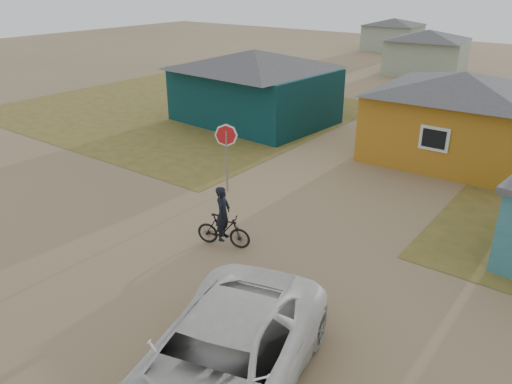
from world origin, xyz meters
TOP-DOWN VIEW (x-y plane):
  - ground at (0.00, 0.00)m, footprint 120.00×120.00m
  - grass_nw at (-14.00, 13.00)m, footprint 20.00×18.00m
  - house_teal at (-8.50, 13.50)m, footprint 8.93×7.08m
  - house_yellow at (2.50, 14.00)m, footprint 7.72×6.76m
  - house_pale_west at (-6.00, 34.00)m, footprint 7.04×6.15m
  - house_pale_north at (-14.00, 46.00)m, footprint 6.28×5.81m
  - stop_sign at (-3.24, 4.81)m, footprint 0.87×0.18m
  - cyclist at (-0.58, 1.47)m, footprint 1.80×1.00m
  - vehicle at (3.35, -3.28)m, footprint 4.47×6.87m

SIDE VIEW (x-z plane):
  - ground at x=0.00m, z-range 0.00..0.00m
  - grass_nw at x=-14.00m, z-range 0.00..0.01m
  - cyclist at x=-0.58m, z-range -0.27..1.70m
  - vehicle at x=3.35m, z-range 0.00..1.76m
  - house_pale_north at x=-14.00m, z-range 0.05..3.45m
  - house_pale_west at x=-6.00m, z-range 0.06..3.66m
  - stop_sign at x=-3.24m, z-range 0.61..3.30m
  - house_yellow at x=2.50m, z-range 0.05..3.95m
  - house_teal at x=-8.50m, z-range 0.05..4.05m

